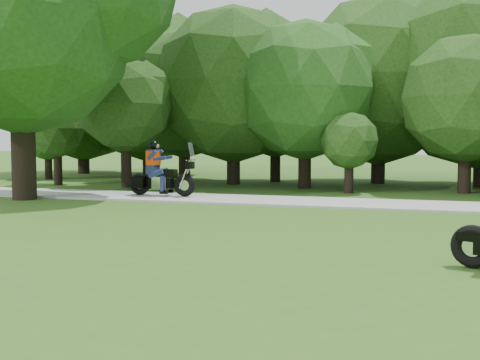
# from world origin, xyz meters

# --- Properties ---
(ground) EXTENTS (100.00, 100.00, 0.00)m
(ground) POSITION_xyz_m (0.00, 0.00, 0.00)
(ground) COLOR #34631C
(ground) RESTS_ON ground
(walkway) EXTENTS (60.00, 2.20, 0.06)m
(walkway) POSITION_xyz_m (0.00, 8.00, 0.03)
(walkway) COLOR #A4A49F
(walkway) RESTS_ON ground
(tree_line) EXTENTS (39.78, 12.31, 7.86)m
(tree_line) POSITION_xyz_m (-0.76, 14.63, 3.75)
(tree_line) COLOR black
(tree_line) RESTS_ON ground
(touring_motorcycle) EXTENTS (2.12, 0.63, 1.62)m
(touring_motorcycle) POSITION_xyz_m (-7.06, 8.07, 0.65)
(touring_motorcycle) COLOR black
(touring_motorcycle) RESTS_ON walkway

